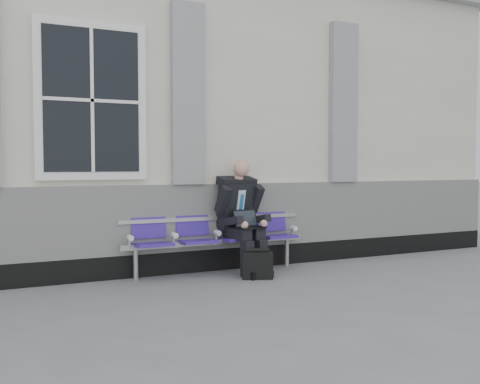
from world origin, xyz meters
name	(u,v)px	position (x,y,z in m)	size (l,w,h in m)	color
ground	(83,314)	(0.00, 0.00, 0.00)	(70.00, 70.00, 0.00)	slate
station_building	(45,115)	(-0.02, 3.47, 2.22)	(14.40, 4.40, 4.49)	silver
bench	(215,232)	(1.94, 1.32, 0.55)	(2.60, 0.47, 0.91)	#9EA0A3
businessman	(241,213)	(2.26, 1.18, 0.81)	(0.67, 0.90, 1.53)	black
briefcase	(257,265)	(2.28, 0.72, 0.18)	(0.42, 0.30, 0.40)	black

